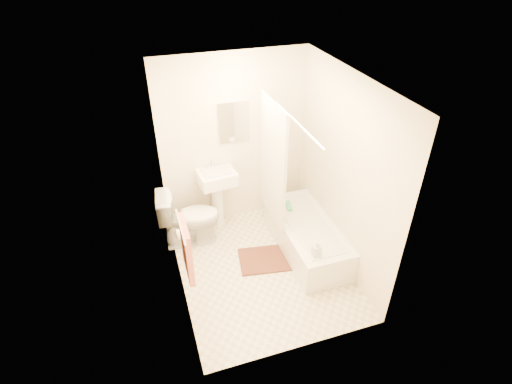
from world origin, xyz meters
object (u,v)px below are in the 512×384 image
object	(u,v)px
bathtub	(306,236)
bath_mat	(265,259)
sink	(218,196)
soap_bottle	(317,249)
toilet	(189,218)

from	to	relation	value
bathtub	bath_mat	world-z (taller)	bathtub
bath_mat	sink	bearing A→B (deg)	112.38
bathtub	bath_mat	distance (m)	0.62
soap_bottle	bath_mat	bearing A→B (deg)	129.19
sink	bathtub	xyz separation A→B (m)	(0.97, -0.89, -0.27)
bath_mat	soap_bottle	distance (m)	0.86
toilet	sink	size ratio (longest dim) A/B	0.83
toilet	bathtub	xyz separation A→B (m)	(1.42, -0.63, -0.18)
bath_mat	soap_bottle	world-z (taller)	soap_bottle
toilet	bath_mat	world-z (taller)	toilet
soap_bottle	bathtub	bearing A→B (deg)	75.26
sink	soap_bottle	world-z (taller)	sink
sink	soap_bottle	size ratio (longest dim) A/B	4.59
bathtub	bath_mat	size ratio (longest dim) A/B	2.27
bathtub	soap_bottle	world-z (taller)	soap_bottle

